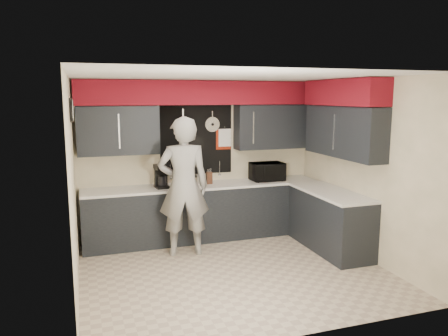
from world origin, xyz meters
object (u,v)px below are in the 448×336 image
object	(u,v)px
knife_block	(209,178)
coffee_maker	(161,176)
person	(184,187)
microwave	(267,172)
utensil_crock	(201,179)

from	to	relation	value
knife_block	coffee_maker	bearing A→B (deg)	-173.69
knife_block	person	distance (m)	0.85
microwave	person	xyz separation A→B (m)	(-1.59, -0.58, -0.04)
microwave	knife_block	size ratio (longest dim) A/B	2.80
microwave	person	distance (m)	1.70
microwave	knife_block	world-z (taller)	microwave
microwave	coffee_maker	xyz separation A→B (m)	(-1.82, -0.02, 0.04)
microwave	utensil_crock	world-z (taller)	microwave
utensil_crock	person	size ratio (longest dim) A/B	0.08
microwave	utensil_crock	bearing A→B (deg)	179.09
utensil_crock	coffee_maker	world-z (taller)	coffee_maker
utensil_crock	coffee_maker	distance (m)	0.66
knife_block	coffee_maker	size ratio (longest dim) A/B	0.53
knife_block	utensil_crock	xyz separation A→B (m)	(-0.15, -0.02, -0.01)
knife_block	person	size ratio (longest dim) A/B	0.10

